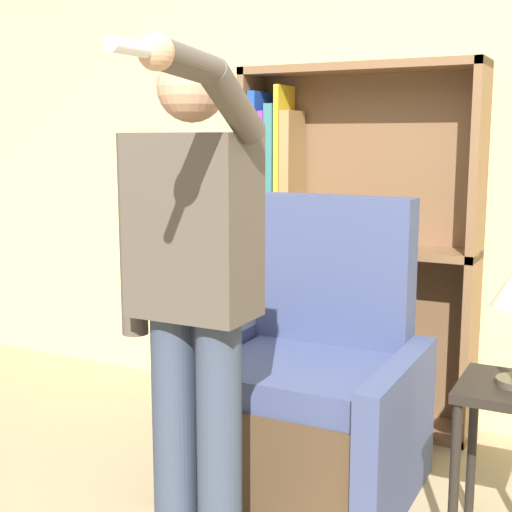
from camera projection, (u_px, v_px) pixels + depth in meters
name	position (u px, v px, depth m)	size (l,w,h in m)	color
wall_back	(405.00, 156.00, 3.69)	(8.00, 0.06, 2.80)	#DBCC84
bookcase	(327.00, 250.00, 3.79)	(1.24, 0.28, 1.86)	brown
armchair	(310.00, 398.00, 3.07)	(0.91, 0.84, 1.24)	#4C3823
person_standing	(192.00, 291.00, 2.30)	(0.54, 0.78, 1.76)	#384256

